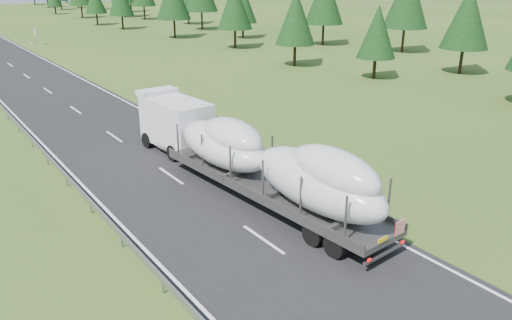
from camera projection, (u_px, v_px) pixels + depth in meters
highway_sign at (35, 34)px, 79.23m from camera, size 0.08×0.90×2.60m
boat_truck at (246, 152)px, 26.06m from camera, size 3.83×20.23×4.13m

